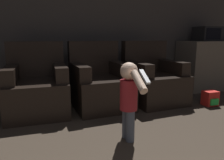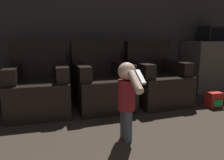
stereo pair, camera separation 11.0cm
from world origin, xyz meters
The scene contains 8 objects.
wall_back centered at (0.00, 4.50, 1.30)m, with size 8.40×0.05×2.60m.
armchair_left centered at (-0.58, 3.63, 0.34)m, with size 0.78×0.87×0.97m.
armchair_middle centered at (0.30, 3.63, 0.34)m, with size 0.84×0.92×0.97m.
armchair_right centered at (1.19, 3.63, 0.34)m, with size 0.84×0.92×0.97m.
person_toddler centered at (0.30, 2.47, 0.47)m, with size 0.17×0.55×0.79m.
toy_backpack centered at (1.92, 3.15, 0.11)m, with size 0.20×0.19×0.22m.
kitchen_counter centered at (2.61, 4.11, 0.48)m, with size 0.99×0.65×0.95m.
microwave centered at (2.61, 4.11, 1.09)m, with size 0.48×0.38×0.28m.
Camera 1 is at (-0.50, 0.54, 1.03)m, focal length 35.00 mm.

